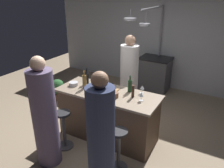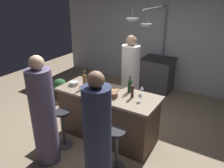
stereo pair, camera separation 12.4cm
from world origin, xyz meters
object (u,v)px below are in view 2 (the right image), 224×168
object	(u,v)px
guest_left	(44,116)
wine_bottle_red	(130,86)
wine_glass_by_chef	(142,88)
stove_range	(157,74)
pepper_mill	(132,91)
bar_stool_left	(63,127)
wine_glass_near_right_guest	(140,95)
wine_bottle_dark	(87,77)
wine_bottle_amber	(85,81)
bar_stool_right	(116,148)
cutting_board	(108,90)
guest_right	(98,139)
mixing_bowl_steel	(74,83)
chef	(130,80)
potted_plant	(60,87)
wine_glass_near_left_guest	(89,88)
mixing_bowl_wooden	(113,95)

from	to	relation	value
guest_left	wine_bottle_red	size ratio (longest dim) A/B	5.96
guest_left	wine_glass_by_chef	size ratio (longest dim) A/B	11.82
stove_range	pepper_mill	distance (m)	2.51
bar_stool_left	wine_glass_near_right_guest	bearing A→B (deg)	28.76
wine_bottle_dark	wine_bottle_amber	xyz separation A→B (m)	(0.09, -0.19, 0.01)
bar_stool_right	wine_bottle_amber	xyz separation A→B (m)	(-1.00, 0.57, 0.65)
wine_glass_by_chef	cutting_board	bearing A→B (deg)	-162.53
wine_glass_near_right_guest	guest_left	bearing A→B (deg)	-137.56
bar_stool_right	guest_left	size ratio (longest dim) A/B	0.39
guest_right	wine_bottle_red	size ratio (longest dim) A/B	5.83
stove_range	mixing_bowl_steel	bearing A→B (deg)	-105.52
chef	wine_bottle_dark	bearing A→B (deg)	-123.15
cutting_board	wine_bottle_amber	distance (m)	0.45
guest_left	potted_plant	world-z (taller)	guest_left
wine_glass_near_left_guest	mixing_bowl_wooden	world-z (taller)	wine_glass_near_left_guest
guest_right	cutting_board	world-z (taller)	guest_right
wine_bottle_dark	wine_bottle_amber	distance (m)	0.21
wine_bottle_red	mixing_bowl_steel	distance (m)	1.05
cutting_board	wine_bottle_amber	xyz separation A→B (m)	(-0.42, -0.13, 0.12)
pepper_mill	mixing_bowl_wooden	size ratio (longest dim) A/B	1.41
wine_glass_near_right_guest	guest_right	bearing A→B (deg)	-96.57
wine_bottle_red	wine_bottle_dark	bearing A→B (deg)	-175.28
guest_right	wine_glass_near_left_guest	xyz separation A→B (m)	(-0.73, 0.81, 0.22)
stove_range	guest_right	world-z (taller)	guest_right
potted_plant	pepper_mill	bearing A→B (deg)	-15.93
chef	wine_glass_by_chef	distance (m)	0.89
wine_glass_near_left_guest	wine_glass_by_chef	distance (m)	0.88
bar_stool_left	potted_plant	distance (m)	1.89
guest_right	wine_bottle_amber	size ratio (longest dim) A/B	5.20
wine_glass_by_chef	mixing_bowl_steel	xyz separation A→B (m)	(-1.22, -0.31, -0.07)
bar_stool_left	wine_bottle_red	bearing A→B (deg)	46.04
potted_plant	wine_glass_near_right_guest	bearing A→B (deg)	-16.10
potted_plant	wine_glass_by_chef	distance (m)	2.51
wine_glass_near_left_guest	mixing_bowl_steel	xyz separation A→B (m)	(-0.47, 0.15, -0.07)
potted_plant	cutting_board	size ratio (longest dim) A/B	1.62
bar_stool_left	chef	bearing A→B (deg)	73.26
chef	wine_glass_near_right_guest	size ratio (longest dim) A/B	11.81
cutting_board	wine_glass_near_right_guest	size ratio (longest dim) A/B	2.19
stove_range	wine_glass_near_left_guest	size ratio (longest dim) A/B	6.10
pepper_mill	wine_bottle_red	world-z (taller)	wine_bottle_red
stove_range	mixing_bowl_wooden	distance (m)	2.61
stove_range	wine_bottle_amber	bearing A→B (deg)	-100.16
mixing_bowl_wooden	mixing_bowl_steel	world-z (taller)	mixing_bowl_wooden
chef	mixing_bowl_steel	size ratio (longest dim) A/B	10.59
stove_range	bar_stool_left	world-z (taller)	stove_range
cutting_board	wine_glass_near_left_guest	size ratio (longest dim) A/B	2.19
wine_bottle_dark	wine_glass_by_chef	world-z (taller)	wine_bottle_dark
guest_left	wine_glass_near_right_guest	bearing A→B (deg)	42.44
guest_right	guest_left	size ratio (longest dim) A/B	0.98
guest_left	mixing_bowl_wooden	size ratio (longest dim) A/B	11.58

